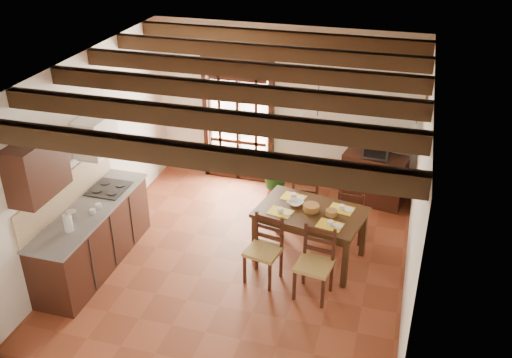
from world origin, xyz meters
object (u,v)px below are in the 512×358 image
(chair_far_left, at_px, (306,211))
(pendant_lamp, at_px, (317,121))
(chair_near_left, at_px, (264,261))
(crt_tv, at_px, (377,145))
(potted_plant, at_px, (277,167))
(dining_table, at_px, (311,217))
(chair_far_right, at_px, (350,223))
(sideboard, at_px, (373,179))
(chair_near_right, at_px, (314,276))
(kitchen_counter, at_px, (93,236))

(chair_far_left, bearing_deg, pendant_lamp, 106.48)
(chair_near_left, bearing_deg, crt_tv, 75.66)
(crt_tv, xyz_separation_m, potted_plant, (-1.57, -0.26, -0.48))
(crt_tv, bearing_deg, potted_plant, -166.51)
(dining_table, relative_size, chair_far_right, 1.85)
(sideboard, distance_m, potted_plant, 1.60)
(chair_far_left, height_order, pendant_lamp, pendant_lamp)
(chair_near_right, distance_m, potted_plant, 2.62)
(chair_far_right, xyz_separation_m, crt_tv, (0.21, 1.19, 0.78))
(chair_far_left, bearing_deg, dining_table, 104.45)
(chair_far_right, bearing_deg, pendant_lamp, 52.66)
(chair_near_right, height_order, potted_plant, potted_plant)
(sideboard, distance_m, pendant_lamp, 2.51)
(chair_near_right, relative_size, sideboard, 0.96)
(crt_tv, height_order, potted_plant, potted_plant)
(kitchen_counter, relative_size, chair_near_right, 2.33)
(sideboard, relative_size, pendant_lamp, 1.19)
(chair_near_left, distance_m, potted_plant, 2.29)
(dining_table, xyz_separation_m, chair_near_left, (-0.50, -0.66, -0.39))
(kitchen_counter, relative_size, dining_table, 1.41)
(chair_far_left, bearing_deg, potted_plant, -50.76)
(chair_far_left, distance_m, potted_plant, 1.06)
(potted_plant, xyz_separation_m, pendant_lamp, (0.87, -1.48, 1.51))
(kitchen_counter, distance_m, chair_near_left, 2.38)
(kitchen_counter, xyz_separation_m, chair_near_left, (2.35, 0.32, -0.18))
(kitchen_counter, distance_m, chair_near_right, 3.07)
(chair_near_right, bearing_deg, crt_tv, 87.69)
(chair_far_right, height_order, sideboard, chair_far_right)
(chair_far_left, xyz_separation_m, crt_tv, (0.92, 1.05, 0.76))
(sideboard, relative_size, crt_tv, 2.21)
(kitchen_counter, distance_m, potted_plant, 3.24)
(dining_table, bearing_deg, sideboard, 80.10)
(dining_table, bearing_deg, chair_near_right, -63.98)
(dining_table, xyz_separation_m, chair_far_right, (0.50, 0.66, -0.41))
(kitchen_counter, height_order, pendant_lamp, pendant_lamp)
(kitchen_counter, bearing_deg, chair_near_right, 3.35)
(chair_near_left, xyz_separation_m, chair_near_right, (0.71, -0.14, 0.01))
(chair_far_left, xyz_separation_m, potted_plant, (-0.65, 0.79, 0.29))
(pendant_lamp, bearing_deg, sideboard, 68.05)
(dining_table, distance_m, chair_near_right, 0.91)
(chair_near_right, xyz_separation_m, chair_far_left, (-0.42, 1.59, -0.02))
(dining_table, xyz_separation_m, chair_far_left, (-0.21, 0.79, -0.40))
(dining_table, distance_m, sideboard, 2.00)
(chair_near_left, height_order, potted_plant, potted_plant)
(chair_near_right, height_order, chair_far_right, chair_near_right)
(dining_table, distance_m, chair_near_left, 0.91)
(chair_near_right, height_order, crt_tv, crt_tv)
(chair_near_left, bearing_deg, chair_near_right, 0.35)
(dining_table, height_order, chair_near_right, chair_near_right)
(potted_plant, relative_size, pendant_lamp, 2.17)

